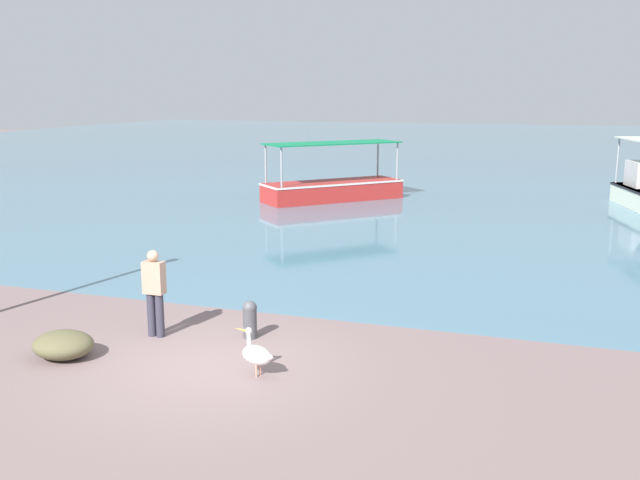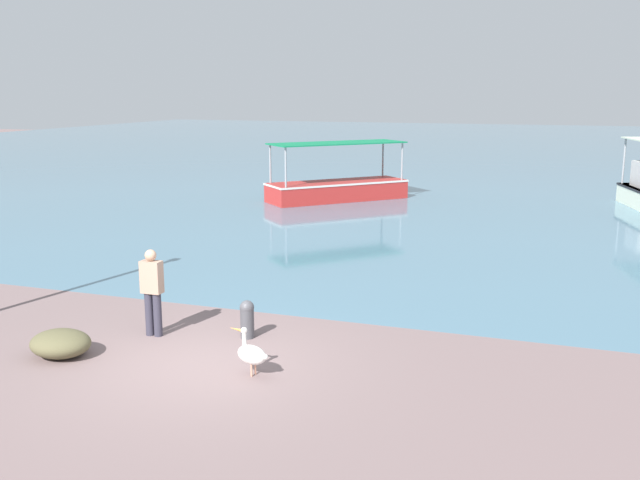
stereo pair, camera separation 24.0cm
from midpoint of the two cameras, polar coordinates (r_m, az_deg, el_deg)
ground at (r=12.59m, az=-9.72°, el=-9.78°), size 120.00×120.00×0.00m
harbor_water at (r=58.73m, az=12.99°, el=7.07°), size 110.00×90.00×0.00m
fishing_boat_far_right at (r=30.57m, az=0.79°, el=4.24°), size 5.54×5.65×2.46m
pelican at (r=11.88m, az=-5.70°, el=-9.06°), size 0.80×0.42×0.80m
mooring_bollard at (r=13.62m, az=-6.13°, el=-6.24°), size 0.27×0.27×0.73m
fisherman_standing at (r=13.87m, az=-13.59°, el=-3.95°), size 0.40×0.22×1.69m
net_pile at (r=13.45m, az=-20.35°, el=-7.86°), size 1.10×0.94×0.48m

